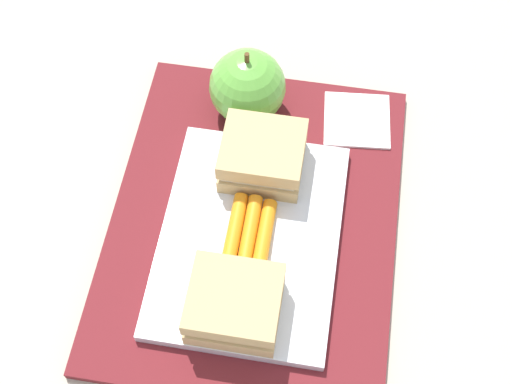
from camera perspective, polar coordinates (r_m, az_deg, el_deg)
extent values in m
plane|color=#B7AD99|center=(0.70, -0.17, -2.59)|extent=(2.40, 2.40, 0.00)
cube|color=maroon|center=(0.69, -0.17, -2.41)|extent=(0.36, 0.28, 0.01)
cube|color=white|center=(0.67, -0.52, -3.84)|extent=(0.23, 0.17, 0.01)
cube|color=tan|center=(0.63, -1.73, -9.56)|extent=(0.07, 0.08, 0.02)
cube|color=beige|center=(0.62, -1.76, -9.15)|extent=(0.07, 0.07, 0.01)
cube|color=tan|center=(0.60, -1.80, -8.71)|extent=(0.07, 0.08, 0.02)
cube|color=tan|center=(0.70, 0.54, 2.41)|extent=(0.07, 0.08, 0.02)
cube|color=beige|center=(0.69, 0.55, 2.98)|extent=(0.07, 0.07, 0.01)
cube|color=tan|center=(0.67, 0.56, 3.58)|extent=(0.07, 0.08, 0.02)
cylinder|color=orange|center=(0.66, 0.69, -3.60)|extent=(0.08, 0.01, 0.02)
cylinder|color=orange|center=(0.66, -0.52, -3.33)|extent=(0.08, 0.01, 0.02)
cylinder|color=orange|center=(0.66, -1.75, -3.08)|extent=(0.08, 0.01, 0.02)
sphere|color=#66B742|center=(0.73, -0.71, 8.61)|extent=(0.08, 0.08, 0.08)
cylinder|color=brown|center=(0.69, -0.75, 10.91)|extent=(0.01, 0.00, 0.01)
cube|color=white|center=(0.76, 8.26, 5.85)|extent=(0.08, 0.08, 0.00)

